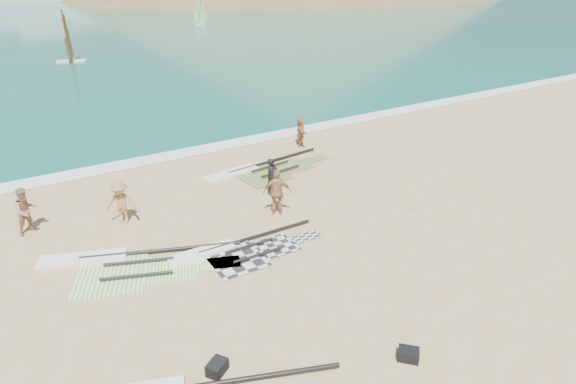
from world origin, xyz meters
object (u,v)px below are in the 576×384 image
rig_orange (260,170)px  person_wetsuit (272,177)px  rig_green (123,264)px  beachgoer_back (277,192)px  rig_grey (236,251)px  gear_bag_far (408,354)px  beachgoer_left (27,211)px  gear_bag_near (217,367)px  beachgoer_right (301,131)px  beachgoer_mid (121,203)px

rig_orange → person_wetsuit: 2.51m
rig_green → beachgoer_back: beachgoer_back is taller
rig_grey → person_wetsuit: size_ratio=3.44×
gear_bag_far → beachgoer_left: beachgoer_left is taller
person_wetsuit → gear_bag_near: bearing=-137.7°
rig_green → beachgoer_left: (-2.11, 3.79, 0.78)m
rig_orange → beachgoer_back: (-1.47, -3.94, 0.84)m
rig_grey → beachgoer_right: 10.54m
person_wetsuit → beachgoer_back: 1.81m
rig_grey → beachgoer_back: (2.49, 1.57, 0.84)m
gear_bag_far → person_wetsuit: bearing=78.5°
gear_bag_far → beachgoer_right: (6.12, 13.76, 0.64)m
rig_grey → rig_green: rig_green is taller
rig_grey → beachgoer_mid: (-2.53, 3.90, 0.76)m
person_wetsuit → beachgoer_mid: size_ratio=0.92×
gear_bag_far → beachgoer_left: bearing=120.7°
gear_bag_near → rig_orange: bearing=56.1°
rig_green → rig_orange: bearing=52.2°
rig_grey → person_wetsuit: bearing=45.8°
rig_green → rig_orange: 8.46m
rig_grey → beachgoer_right: bearing=46.1°
rig_orange → gear_bag_far: (-2.66, -11.83, 0.09)m
beachgoer_left → beachgoer_mid: beachgoer_left is taller
rig_grey → gear_bag_near: 5.06m
rig_green → person_wetsuit: 6.88m
gear_bag_near → beachgoer_mid: bearing=89.2°
gear_bag_near → person_wetsuit: bearing=52.0°
rig_grey → gear_bag_near: size_ratio=10.87×
beachgoer_left → beachgoer_mid: (2.87, -1.06, -0.02)m
gear_bag_near → gear_bag_far: gear_bag_near is taller
rig_green → gear_bag_far: size_ratio=12.43×
beachgoer_right → beachgoer_back: bearing=166.9°
beachgoer_left → person_wetsuit: bearing=-33.0°
beachgoer_mid → beachgoer_back: (5.03, -2.32, 0.08)m
person_wetsuit → beachgoer_right: bearing=35.7°
rig_orange → beachgoer_mid: size_ratio=3.83×
beachgoer_back → beachgoer_mid: bearing=6.4°
beachgoer_right → rig_green: bearing=147.2°
beachgoer_right → beachgoer_left: bearing=127.8°
person_wetsuit → beachgoer_back: (-0.74, -1.64, 0.14)m
beachgoer_left → beachgoer_mid: 3.06m
beachgoer_left → beachgoer_right: bearing=-10.5°
beachgoer_back → rig_grey: bearing=63.5°
rig_grey → beachgoer_mid: bearing=124.0°
rig_orange → person_wetsuit: (-0.73, -2.30, 0.70)m
rig_grey → rig_green: size_ratio=0.86×
rig_green → beachgoer_left: bearing=140.4°
gear_bag_near → beachgoer_right: 15.49m
rig_green → beachgoer_mid: beachgoer_mid is taller
rig_green → beachgoer_mid: 2.93m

